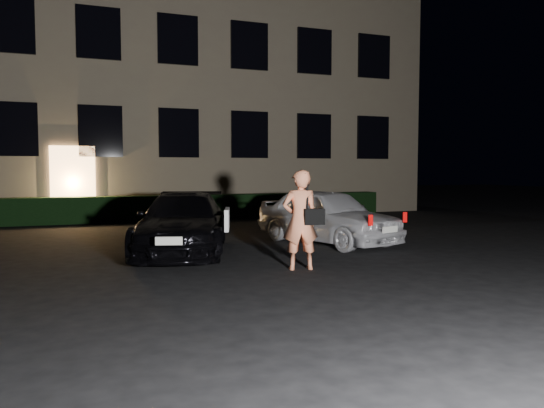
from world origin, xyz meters
name	(u,v)px	position (x,y,z in m)	size (l,w,h in m)	color
ground	(310,279)	(0.00, 0.00, 0.00)	(80.00, 80.00, 0.00)	black
building	(160,67)	(0.00, 14.99, 6.00)	(20.00, 8.11, 12.00)	#776855
hedge	(182,207)	(0.00, 10.50, 0.42)	(15.00, 0.70, 0.85)	black
sedan	(183,223)	(-1.36, 3.37, 0.62)	(2.93, 4.60, 1.24)	black
hatch	(327,215)	(2.07, 3.54, 0.65)	(2.62, 4.13, 1.31)	silver
man	(301,220)	(0.17, 0.75, 0.87)	(0.72, 0.52, 1.73)	#F5895D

